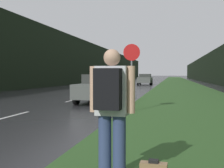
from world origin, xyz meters
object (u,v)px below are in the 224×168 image
object	(u,v)px
hitchhiker_with_backpack	(111,107)
car_passing_far	(145,79)
car_passing_near	(99,88)
stop_sign	(132,70)

from	to	relation	value
hitchhiker_with_backpack	car_passing_far	world-z (taller)	hitchhiker_with_backpack
hitchhiker_with_backpack	car_passing_near	world-z (taller)	hitchhiker_with_backpack
stop_sign	car_passing_far	bearing A→B (deg)	94.33
hitchhiker_with_backpack	car_passing_near	distance (m)	11.03
stop_sign	car_passing_far	distance (m)	29.18
car_passing_near	hitchhiker_with_backpack	bearing A→B (deg)	105.60
stop_sign	hitchhiker_with_backpack	size ratio (longest dim) A/B	1.47
hitchhiker_with_backpack	car_passing_far	distance (m)	36.50
hitchhiker_with_backpack	car_passing_far	xyz separation A→B (m)	(-2.97, 36.38, -0.26)
stop_sign	car_passing_near	bearing A→B (deg)	123.48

